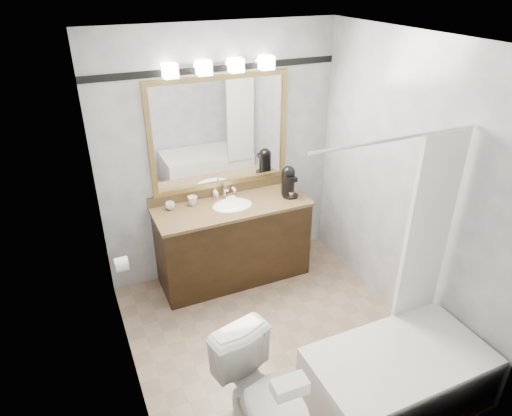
# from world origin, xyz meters

# --- Properties ---
(room) EXTENTS (2.42, 2.62, 2.52)m
(room) POSITION_xyz_m (0.00, 0.00, 1.25)
(room) COLOR #8B745E
(room) RESTS_ON ground
(vanity) EXTENTS (1.53, 0.58, 0.97)m
(vanity) POSITION_xyz_m (0.00, 1.02, 0.44)
(vanity) COLOR black
(vanity) RESTS_ON ground
(mirror) EXTENTS (1.40, 0.04, 1.10)m
(mirror) POSITION_xyz_m (0.00, 1.28, 1.50)
(mirror) COLOR #9E8347
(mirror) RESTS_ON room
(vanity_light_bar) EXTENTS (1.02, 0.14, 0.12)m
(vanity_light_bar) POSITION_xyz_m (0.00, 1.23, 2.13)
(vanity_light_bar) COLOR silver
(vanity_light_bar) RESTS_ON room
(accent_stripe) EXTENTS (2.40, 0.01, 0.06)m
(accent_stripe) POSITION_xyz_m (0.00, 1.29, 2.10)
(accent_stripe) COLOR black
(accent_stripe) RESTS_ON room
(bathtub) EXTENTS (1.30, 0.75, 1.96)m
(bathtub) POSITION_xyz_m (0.55, -0.90, 0.28)
(bathtub) COLOR white
(bathtub) RESTS_ON ground
(tp_roll) EXTENTS (0.11, 0.12, 0.12)m
(tp_roll) POSITION_xyz_m (-1.14, 0.66, 0.70)
(tp_roll) COLOR white
(tp_roll) RESTS_ON room
(toilet) EXTENTS (0.60, 0.84, 0.78)m
(toilet) POSITION_xyz_m (-0.49, -0.82, 0.39)
(toilet) COLOR white
(toilet) RESTS_ON ground
(tissue_box) EXTENTS (0.21, 0.12, 0.08)m
(tissue_box) POSITION_xyz_m (-0.49, -1.12, 0.82)
(tissue_box) COLOR white
(tissue_box) RESTS_ON toilet
(coffee_maker) EXTENTS (0.16, 0.20, 0.31)m
(coffee_maker) POSITION_xyz_m (0.60, 1.00, 1.01)
(coffee_maker) COLOR black
(coffee_maker) RESTS_ON vanity
(cup_left) EXTENTS (0.11, 0.11, 0.07)m
(cup_left) POSITION_xyz_m (-0.57, 1.18, 0.88)
(cup_left) COLOR white
(cup_left) RESTS_ON vanity
(cup_right) EXTENTS (0.12, 0.12, 0.09)m
(cup_right) POSITION_xyz_m (-0.35, 1.18, 0.89)
(cup_right) COLOR white
(cup_right) RESTS_ON vanity
(soap_bottle_a) EXTENTS (0.04, 0.05, 0.10)m
(soap_bottle_a) POSITION_xyz_m (-0.09, 1.23, 0.90)
(soap_bottle_a) COLOR white
(soap_bottle_a) RESTS_ON vanity
(soap_bar) EXTENTS (0.09, 0.07, 0.03)m
(soap_bar) POSITION_xyz_m (0.03, 1.13, 0.86)
(soap_bar) COLOR beige
(soap_bar) RESTS_ON vanity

